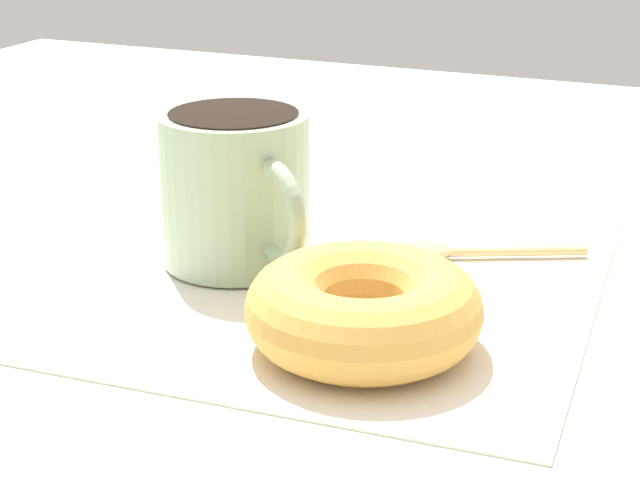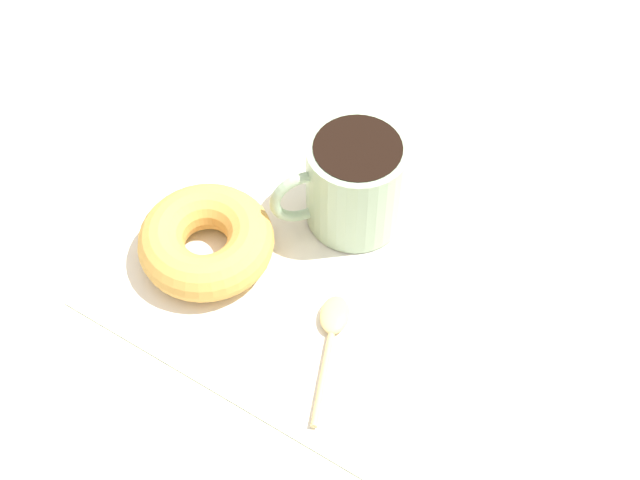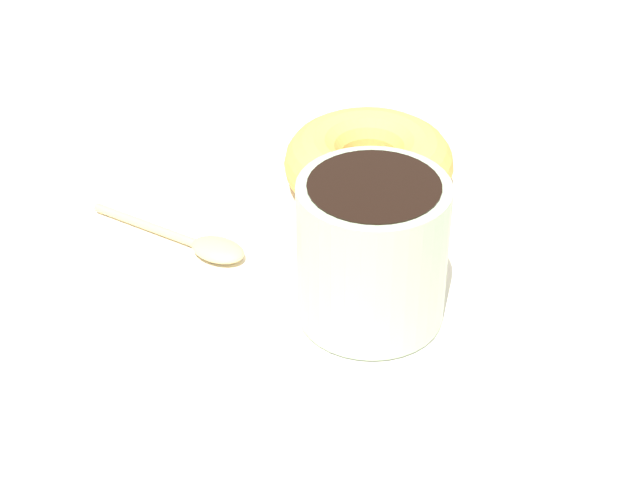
# 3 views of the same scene
# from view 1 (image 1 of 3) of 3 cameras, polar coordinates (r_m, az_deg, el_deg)

# --- Properties ---
(ground_plane) EXTENTS (1.20, 1.20, 0.02)m
(ground_plane) POSITION_cam_1_polar(r_m,az_deg,el_deg) (0.60, -2.84, -3.16)
(ground_plane) COLOR beige
(napkin) EXTENTS (0.32, 0.32, 0.00)m
(napkin) POSITION_cam_1_polar(r_m,az_deg,el_deg) (0.60, -0.00, -1.92)
(napkin) COLOR white
(napkin) RESTS_ON ground_plane
(coffee_cup) EXTENTS (0.09, 0.11, 0.09)m
(coffee_cup) POSITION_cam_1_polar(r_m,az_deg,el_deg) (0.60, -4.45, 2.87)
(coffee_cup) COLOR #9EB793
(coffee_cup) RESTS_ON napkin
(donut) EXTENTS (0.11, 0.11, 0.04)m
(donut) POSITION_cam_1_polar(r_m,az_deg,el_deg) (0.51, 2.35, -3.68)
(donut) COLOR gold
(donut) RESTS_ON napkin
(spoon) EXTENTS (0.06, 0.11, 0.01)m
(spoon) POSITION_cam_1_polar(r_m,az_deg,el_deg) (0.63, 6.71, -0.56)
(spoon) COLOR #D8B772
(spoon) RESTS_ON napkin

